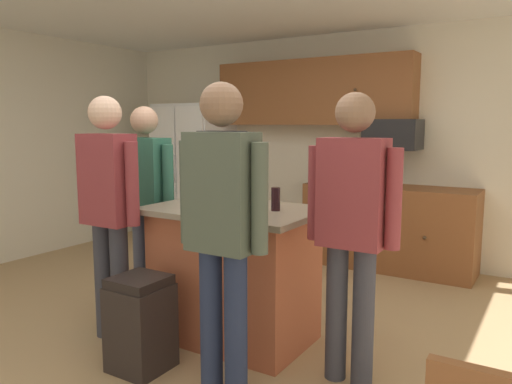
{
  "coord_description": "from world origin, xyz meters",
  "views": [
    {
      "loc": [
        2.15,
        -2.79,
        1.57
      ],
      "look_at": [
        0.19,
        0.4,
        1.05
      ],
      "focal_mm": 34.93,
      "sensor_mm": 36.0,
      "label": 1
    }
  ],
  "objects_px": {
    "person_host_foreground": "(352,219)",
    "person_guest_left": "(222,186)",
    "person_guest_right": "(108,201)",
    "person_elder_center": "(222,220)",
    "refrigerator": "(194,173)",
    "microwave_over_range": "(393,134)",
    "glass_dark_ale": "(219,201)",
    "tumbler_amber": "(222,199)",
    "mug_blue_stoneware": "(212,196)",
    "glass_pilsner": "(276,199)",
    "kitchen_island": "(234,273)",
    "glass_short_whisky": "(260,206)",
    "person_guest_by_door": "(146,194)",
    "trash_bin": "(141,324)",
    "mug_ceramic_white": "(242,204)",
    "glass_stout_tall": "(233,197)"
  },
  "relations": [
    {
      "from": "person_host_foreground",
      "to": "person_guest_left",
      "type": "distance_m",
      "value": 1.68
    },
    {
      "from": "person_host_foreground",
      "to": "person_guest_right",
      "type": "bearing_deg",
      "value": 19.44
    },
    {
      "from": "person_elder_center",
      "to": "refrigerator",
      "type": "bearing_deg",
      "value": 11.27
    },
    {
      "from": "microwave_over_range",
      "to": "glass_dark_ale",
      "type": "height_order",
      "value": "microwave_over_range"
    },
    {
      "from": "person_host_foreground",
      "to": "refrigerator",
      "type": "bearing_deg",
      "value": -28.94
    },
    {
      "from": "tumbler_amber",
      "to": "mug_blue_stoneware",
      "type": "bearing_deg",
      "value": 138.34
    },
    {
      "from": "refrigerator",
      "to": "person_elder_center",
      "type": "relative_size",
      "value": 1.02
    },
    {
      "from": "person_host_foreground",
      "to": "glass_pilsner",
      "type": "bearing_deg",
      "value": -8.33
    },
    {
      "from": "kitchen_island",
      "to": "person_host_foreground",
      "type": "distance_m",
      "value": 1.08
    },
    {
      "from": "person_guest_right",
      "to": "kitchen_island",
      "type": "bearing_deg",
      "value": 0.0
    },
    {
      "from": "glass_short_whisky",
      "to": "refrigerator",
      "type": "bearing_deg",
      "value": 135.67
    },
    {
      "from": "tumbler_amber",
      "to": "person_elder_center",
      "type": "bearing_deg",
      "value": -54.35
    },
    {
      "from": "person_guest_by_door",
      "to": "trash_bin",
      "type": "distance_m",
      "value": 1.26
    },
    {
      "from": "person_guest_by_door",
      "to": "person_elder_center",
      "type": "distance_m",
      "value": 1.57
    },
    {
      "from": "microwave_over_range",
      "to": "person_guest_right",
      "type": "height_order",
      "value": "person_guest_right"
    },
    {
      "from": "tumbler_amber",
      "to": "mug_ceramic_white",
      "type": "bearing_deg",
      "value": 6.58
    },
    {
      "from": "person_guest_by_door",
      "to": "glass_pilsner",
      "type": "height_order",
      "value": "person_guest_by_door"
    },
    {
      "from": "glass_stout_tall",
      "to": "glass_short_whisky",
      "type": "xyz_separation_m",
      "value": [
        0.39,
        -0.25,
        0.01
      ]
    },
    {
      "from": "person_guest_left",
      "to": "mug_blue_stoneware",
      "type": "height_order",
      "value": "person_guest_left"
    },
    {
      "from": "person_host_foreground",
      "to": "glass_dark_ale",
      "type": "height_order",
      "value": "person_host_foreground"
    },
    {
      "from": "kitchen_island",
      "to": "tumbler_amber",
      "type": "xyz_separation_m",
      "value": [
        -0.04,
        -0.09,
        0.55
      ]
    },
    {
      "from": "tumbler_amber",
      "to": "person_guest_by_door",
      "type": "bearing_deg",
      "value": 167.7
    },
    {
      "from": "glass_dark_ale",
      "to": "refrigerator",
      "type": "bearing_deg",
      "value": 131.55
    },
    {
      "from": "person_guest_right",
      "to": "trash_bin",
      "type": "relative_size",
      "value": 2.88
    },
    {
      "from": "refrigerator",
      "to": "person_guest_right",
      "type": "distance_m",
      "value": 3.09
    },
    {
      "from": "person_guest_by_door",
      "to": "glass_stout_tall",
      "type": "bearing_deg",
      "value": 5.21
    },
    {
      "from": "refrigerator",
      "to": "mug_ceramic_white",
      "type": "distance_m",
      "value": 3.29
    },
    {
      "from": "tumbler_amber",
      "to": "glass_pilsner",
      "type": "bearing_deg",
      "value": 21.08
    },
    {
      "from": "kitchen_island",
      "to": "glass_stout_tall",
      "type": "xyz_separation_m",
      "value": [
        -0.07,
        0.09,
        0.54
      ]
    },
    {
      "from": "glass_short_whisky",
      "to": "kitchen_island",
      "type": "bearing_deg",
      "value": 152.71
    },
    {
      "from": "microwave_over_range",
      "to": "tumbler_amber",
      "type": "xyz_separation_m",
      "value": [
        -0.45,
        -2.49,
        -0.4
      ]
    },
    {
      "from": "person_host_foreground",
      "to": "person_elder_center",
      "type": "distance_m",
      "value": 0.77
    },
    {
      "from": "person_host_foreground",
      "to": "microwave_over_range",
      "type": "bearing_deg",
      "value": -69.44
    },
    {
      "from": "person_elder_center",
      "to": "mug_ceramic_white",
      "type": "relative_size",
      "value": 13.98
    },
    {
      "from": "kitchen_island",
      "to": "glass_short_whisky",
      "type": "xyz_separation_m",
      "value": [
        0.32,
        -0.17,
        0.55
      ]
    },
    {
      "from": "person_guest_left",
      "to": "glass_stout_tall",
      "type": "xyz_separation_m",
      "value": [
        0.48,
        -0.54,
        0.01
      ]
    },
    {
      "from": "microwave_over_range",
      "to": "glass_pilsner",
      "type": "distance_m",
      "value": 2.39
    },
    {
      "from": "refrigerator",
      "to": "trash_bin",
      "type": "bearing_deg",
      "value": -57.0
    },
    {
      "from": "person_guest_by_door",
      "to": "glass_short_whisky",
      "type": "height_order",
      "value": "person_guest_by_door"
    },
    {
      "from": "person_guest_right",
      "to": "trash_bin",
      "type": "xyz_separation_m",
      "value": [
        0.51,
        -0.23,
        -0.72
      ]
    },
    {
      "from": "person_guest_by_door",
      "to": "glass_dark_ale",
      "type": "relative_size",
      "value": 10.31
    },
    {
      "from": "kitchen_island",
      "to": "tumbler_amber",
      "type": "bearing_deg",
      "value": -113.5
    },
    {
      "from": "microwave_over_range",
      "to": "mug_blue_stoneware",
      "type": "distance_m",
      "value": 2.41
    },
    {
      "from": "person_guest_left",
      "to": "mug_ceramic_white",
      "type": "height_order",
      "value": "person_guest_left"
    },
    {
      "from": "refrigerator",
      "to": "person_guest_left",
      "type": "bearing_deg",
      "value": -45.3
    },
    {
      "from": "microwave_over_range",
      "to": "glass_short_whisky",
      "type": "relative_size",
      "value": 4.24
    },
    {
      "from": "glass_dark_ale",
      "to": "person_guest_right",
      "type": "bearing_deg",
      "value": -163.04
    },
    {
      "from": "person_guest_left",
      "to": "glass_pilsner",
      "type": "height_order",
      "value": "person_guest_left"
    },
    {
      "from": "microwave_over_range",
      "to": "glass_pilsner",
      "type": "height_order",
      "value": "microwave_over_range"
    },
    {
      "from": "refrigerator",
      "to": "person_host_foreground",
      "type": "relative_size",
      "value": 1.04
    }
  ]
}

